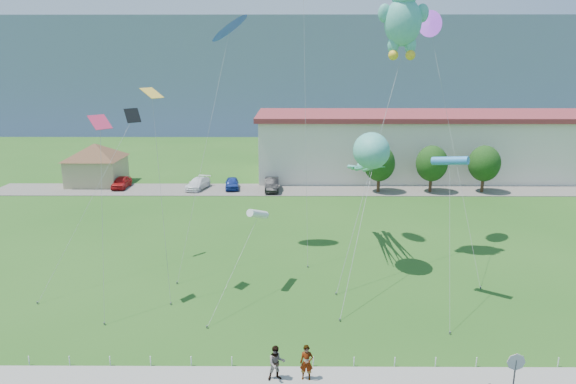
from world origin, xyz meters
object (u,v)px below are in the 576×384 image
at_px(pedestrian_left, 307,362).
at_px(parked_car_blue, 232,183).
at_px(warehouse, 487,144).
at_px(pedestrian_right, 276,363).
at_px(octopus_kite, 368,159).
at_px(parked_car_red, 121,182).
at_px(teddy_bear_kite, 403,16).
at_px(stop_sign, 515,367).
at_px(parked_car_white, 198,184).
at_px(pavilion, 96,160).
at_px(parked_car_black, 272,184).

distance_m(pedestrian_left, parked_car_blue, 38.66).
relative_size(warehouse, parked_car_blue, 15.75).
distance_m(pedestrian_right, parked_car_blue, 38.45).
bearing_deg(octopus_kite, parked_car_red, 138.04).
distance_m(parked_car_blue, teddy_bear_kite, 30.80).
xyz_separation_m(stop_sign, parked_car_blue, (-16.58, 39.60, -1.15)).
relative_size(warehouse, pedestrian_left, 35.68).
relative_size(pedestrian_left, parked_car_white, 0.38).
bearing_deg(pavilion, parked_car_white, -11.98).
height_order(pedestrian_left, teddy_bear_kite, teddy_bear_kite).
bearing_deg(parked_car_black, parked_car_blue, 166.84).
distance_m(pavilion, octopus_kite, 39.17).
distance_m(parked_car_red, teddy_bear_kite, 39.17).
distance_m(pavilion, parked_car_white, 13.37).
bearing_deg(pavilion, parked_car_red, -31.31).
bearing_deg(pavilion, teddy_bear_kite, -36.48).
height_order(stop_sign, pedestrian_left, stop_sign).
height_order(stop_sign, parked_car_red, stop_sign).
bearing_deg(pedestrian_right, pedestrian_left, -11.49).
xyz_separation_m(pavilion, pedestrian_left, (24.63, -40.49, -2.07)).
distance_m(parked_car_white, teddy_bear_kite, 32.87).
bearing_deg(teddy_bear_kite, parked_car_black, 116.93).
distance_m(parked_car_red, parked_car_blue, 13.25).
bearing_deg(parked_car_white, pedestrian_left, -58.52).
bearing_deg(parked_car_white, pedestrian_right, -60.49).
bearing_deg(parked_car_blue, parked_car_red, 172.43).
bearing_deg(parked_car_black, octopus_kite, -72.35).
xyz_separation_m(warehouse, octopus_kite, (-20.57, -31.39, 3.72)).
bearing_deg(warehouse, parked_car_red, -169.92).
relative_size(pedestrian_right, parked_car_black, 0.37).
bearing_deg(parked_car_red, pedestrian_left, -61.14).
bearing_deg(parked_car_white, teddy_bear_kite, -33.49).
distance_m(parked_car_white, parked_car_black, 8.83).
height_order(pedestrian_left, pedestrian_right, pedestrian_left).
xyz_separation_m(stop_sign, teddy_bear_kite, (-1.68, 18.68, 15.85)).
bearing_deg(parked_car_red, parked_car_black, -4.06).
bearing_deg(parked_car_blue, teddy_bear_kite, -60.48).
relative_size(parked_car_white, octopus_kite, 0.30).
bearing_deg(warehouse, teddy_bear_kite, -121.62).
relative_size(pedestrian_left, parked_car_black, 0.38).
distance_m(parked_car_black, teddy_bear_kite, 28.07).
distance_m(pedestrian_left, teddy_bear_kite, 24.91).
relative_size(warehouse, pedestrian_right, 35.90).
bearing_deg(teddy_bear_kite, parked_car_red, 142.89).
height_order(warehouse, stop_sign, warehouse).
distance_m(warehouse, parked_car_red, 47.18).
xyz_separation_m(pedestrian_left, parked_car_red, (-20.96, 38.26, -0.21)).
xyz_separation_m(parked_car_red, parked_car_white, (9.21, -0.50, -0.04)).
bearing_deg(parked_car_black, parked_car_red, 173.89).
height_order(pedestrian_left, parked_car_black, pedestrian_left).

